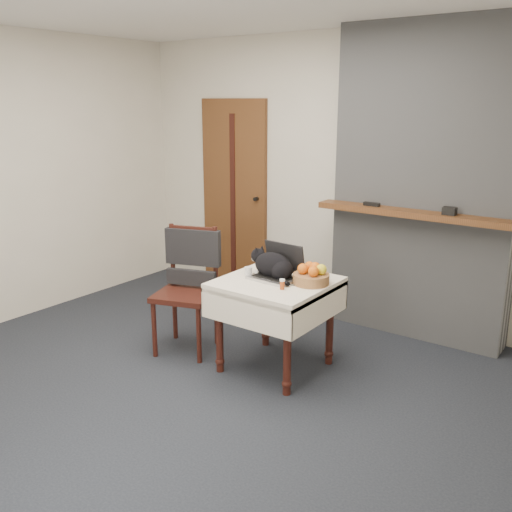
{
  "coord_description": "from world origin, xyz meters",
  "views": [
    {
      "loc": [
        2.54,
        -2.77,
        1.98
      ],
      "look_at": [
        0.16,
        0.5,
        0.87
      ],
      "focal_mm": 40.0,
      "sensor_mm": 36.0,
      "label": 1
    }
  ],
  "objects": [
    {
      "name": "laptop",
      "position": [
        0.28,
        0.61,
        0.76
      ],
      "size": [
        0.36,
        0.31,
        0.26
      ],
      "rotation": [
        0.0,
        0.0,
        -0.06
      ],
      "color": "#B7B7BC",
      "rests_on": "side_table"
    },
    {
      "name": "chair",
      "position": [
        -0.49,
        0.48,
        0.64
      ],
      "size": [
        0.57,
        0.56,
        1.01
      ],
      "rotation": [
        0.0,
        0.0,
        0.33
      ],
      "color": "#35110E",
      "rests_on": "ground"
    },
    {
      "name": "cream_jar",
      "position": [
        0.07,
        0.52,
        0.73
      ],
      "size": [
        0.06,
        0.06,
        0.07
      ],
      "primitive_type": "cylinder",
      "color": "silver",
      "rests_on": "side_table"
    },
    {
      "name": "door",
      "position": [
        -1.2,
        1.97,
        1.0
      ],
      "size": [
        0.82,
        0.1,
        2.0
      ],
      "color": "brown",
      "rests_on": "ground"
    },
    {
      "name": "side_table",
      "position": [
        0.31,
        0.55,
        0.59
      ],
      "size": [
        0.78,
        0.78,
        0.7
      ],
      "color": "#35110E",
      "rests_on": "ground"
    },
    {
      "name": "room_shell",
      "position": [
        0.0,
        0.46,
        1.76
      ],
      "size": [
        4.52,
        4.01,
        2.61
      ],
      "color": "beige",
      "rests_on": "ground"
    },
    {
      "name": "ground",
      "position": [
        0.0,
        0.0,
        0.0
      ],
      "size": [
        4.5,
        4.5,
        0.0
      ],
      "primitive_type": "plane",
      "color": "black",
      "rests_on": "ground"
    },
    {
      "name": "desk_clutter",
      "position": [
        0.49,
        0.58,
        0.7
      ],
      "size": [
        0.13,
        0.02,
        0.01
      ],
      "primitive_type": "cube",
      "rotation": [
        0.0,
        0.0,
        0.06
      ],
      "color": "black",
      "rests_on": "side_table"
    },
    {
      "name": "pill_bottle",
      "position": [
        0.46,
        0.4,
        0.74
      ],
      "size": [
        0.04,
        0.04,
        0.07
      ],
      "color": "#A03C13",
      "rests_on": "side_table"
    },
    {
      "name": "chimney",
      "position": [
        0.9,
        1.85,
        1.3
      ],
      "size": [
        1.62,
        0.48,
        2.6
      ],
      "color": "gray",
      "rests_on": "ground"
    },
    {
      "name": "fruit_basket",
      "position": [
        0.56,
        0.63,
        0.76
      ],
      "size": [
        0.26,
        0.26,
        0.15
      ],
      "color": "olive",
      "rests_on": "side_table"
    },
    {
      "name": "cat",
      "position": [
        0.25,
        0.59,
        0.79
      ],
      "size": [
        0.44,
        0.25,
        0.22
      ],
      "rotation": [
        0.0,
        0.0,
        -0.14
      ],
      "color": "black",
      "rests_on": "side_table"
    }
  ]
}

